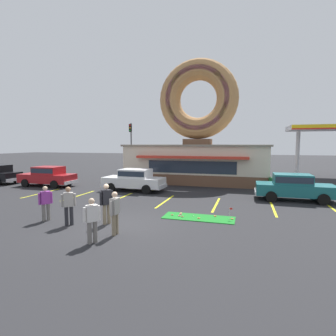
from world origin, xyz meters
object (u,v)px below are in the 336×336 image
putting_flag_pin (230,211)px  car_teal (294,186)px  car_red (48,175)px  traffic_light_pole (131,141)px  car_white (134,179)px  pedestrian_beanie_man (92,219)px  golf_ball (193,216)px  pedestrian_hooded_kid (106,202)px  pedestrian_clipboard_woman (115,211)px  pedestrian_leather_jacket_man (69,204)px  trash_bin (272,184)px  pedestrian_blue_sweater_man (46,202)px

putting_flag_pin → car_teal: car_teal is taller
car_red → traffic_light_pole: bearing=76.6°
putting_flag_pin → car_white: bearing=142.1°
car_red → pedestrian_beanie_man: car_red is taller
golf_ball → car_teal: 7.39m
pedestrian_beanie_man → pedestrian_hooded_kid: bearing=107.0°
golf_ball → traffic_light_pole: bearing=123.3°
pedestrian_clipboard_woman → traffic_light_pole: traffic_light_pole is taller
pedestrian_leather_jacket_man → trash_bin: 14.35m
golf_ball → pedestrian_hooded_kid: bearing=-147.7°
car_teal → traffic_light_pole: 19.13m
pedestrian_hooded_kid → car_white: bearing=105.5°
golf_ball → car_teal: (5.07, 5.31, 0.82)m
pedestrian_beanie_man → trash_bin: size_ratio=1.61×
car_teal → pedestrian_leather_jacket_man: 12.70m
pedestrian_beanie_man → trash_bin: pedestrian_beanie_man is taller
golf_ball → traffic_light_pole: traffic_light_pole is taller
golf_ball → putting_flag_pin: putting_flag_pin is taller
traffic_light_pole → pedestrian_blue_sweater_man: bearing=-76.7°
trash_bin → car_red: bearing=-170.0°
car_white → pedestrian_leather_jacket_man: pedestrian_leather_jacket_man is taller
car_red → traffic_light_pole: traffic_light_pole is taller
pedestrian_hooded_kid → trash_bin: bearing=54.7°
putting_flag_pin → car_red: 15.73m
car_red → pedestrian_beanie_man: 14.16m
putting_flag_pin → trash_bin: size_ratio=0.56×
golf_ball → pedestrian_clipboard_woman: 4.07m
car_white → traffic_light_pole: traffic_light_pole is taller
pedestrian_hooded_kid → putting_flag_pin: bearing=22.3°
golf_ball → pedestrian_beanie_man: 5.05m
car_white → car_teal: size_ratio=1.01×
car_teal → pedestrian_blue_sweater_man: car_teal is taller
putting_flag_pin → car_red: size_ratio=0.12×
car_red → pedestrian_hooded_kid: bearing=-38.1°
golf_ball → pedestrian_leather_jacket_man: 5.55m
golf_ball → traffic_light_pole: (-10.53, 16.02, 3.66)m
car_teal → pedestrian_clipboard_woman: 11.30m
pedestrian_blue_sweater_man → pedestrian_hooded_kid: bearing=6.9°
putting_flag_pin → car_red: car_red is taller
golf_ball → car_red: (-13.04, 5.49, 0.82)m
car_red → pedestrian_blue_sweater_man: bearing=-49.2°
pedestrian_blue_sweater_man → pedestrian_leather_jacket_man: pedestrian_leather_jacket_man is taller
golf_ball → pedestrian_leather_jacket_man: (-4.76, -2.73, 0.85)m
pedestrian_blue_sweater_man → pedestrian_hooded_kid: size_ratio=0.90×
pedestrian_leather_jacket_man → traffic_light_pole: 19.81m
pedestrian_blue_sweater_man → pedestrian_clipboard_woman: 3.90m
car_white → trash_bin: size_ratio=4.72×
golf_ball → car_teal: size_ratio=0.01×
car_red → trash_bin: (17.21, 3.02, -0.37)m
pedestrian_hooded_kid → traffic_light_pole: size_ratio=0.30×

